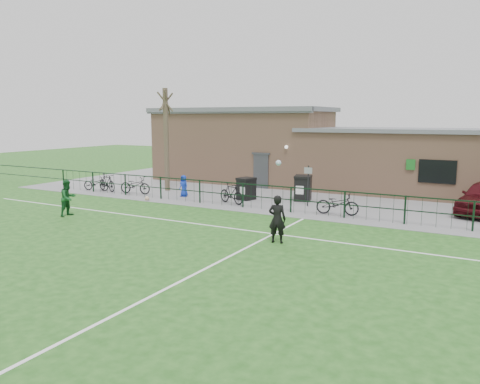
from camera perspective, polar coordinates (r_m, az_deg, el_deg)
The scene contains 20 objects.
ground at distance 15.34m, azimuth -9.16°, elevation -7.39°, with size 90.00×90.00×0.00m, color #1D4F17.
paving_strip at distance 26.99m, azimuth 8.77°, elevation -0.22°, with size 34.00×13.00×0.02m, color slate.
pitch_line_touch at distance 21.81m, azimuth 3.57°, elevation -2.35°, with size 28.00×0.10×0.01m, color white.
pitch_line_mid at distance 18.53m, azimuth -1.50°, elevation -4.39°, with size 28.00×0.10×0.01m, color white.
pitch_line_perp at distance 14.23m, azimuth -2.74°, elevation -8.57°, with size 0.10×16.00×0.01m, color white.
perimeter_fence at distance 21.88m, azimuth 3.81°, elevation -0.73°, with size 28.00×0.10×1.20m, color black.
bare_tree at distance 27.95m, azimuth -8.98°, elevation 6.26°, with size 0.30×0.30×6.00m, color #483B2C.
wheelie_bin_left at distance 24.66m, azimuth 0.77°, elevation 0.31°, with size 0.71×0.81×1.08m, color black.
wheelie_bin_right at distance 24.60m, azimuth 7.69°, elevation 0.38°, with size 0.81×0.92×1.23m, color black.
sign_post at distance 22.98m, azimuth 8.29°, elevation 0.73°, with size 0.06×0.06×2.00m, color black.
bicycle_a at distance 29.04m, azimuth -17.13°, elevation 1.03°, with size 0.58×1.67×0.88m, color black.
bicycle_b at distance 28.63m, azimuth -15.93°, elevation 1.12°, with size 0.48×1.71×1.03m, color black.
bicycle_c at distance 27.23m, azimuth -12.65°, elevation 0.83°, with size 0.66×1.90×1.00m, color black.
bicycle_d at distance 23.50m, azimuth -1.06°, elevation -0.16°, with size 0.50×1.76×1.06m, color black.
bicycle_e at distance 21.28m, azimuth 11.80°, elevation -1.41°, with size 0.66×1.89×0.99m, color black.
spectator_child at distance 25.81m, azimuth -6.87°, elevation 0.74°, with size 0.58×0.38×1.18m, color #1330B2.
goalkeeper_kick at distance 16.29m, azimuth 4.56°, elevation -3.12°, with size 1.57×2.91×2.64m.
outfield_player at distance 22.00m, azimuth -20.22°, elevation -0.67°, with size 0.78×0.61×1.61m, color #165023.
ball_ground at distance 25.04m, azimuth -11.27°, elevation -0.76°, with size 0.24×0.24×0.24m, color silver.
clubhouse at distance 29.84m, azimuth 9.29°, elevation 4.92°, with size 24.25×5.40×4.96m.
Camera 1 is at (9.15, -11.53, 4.31)m, focal length 35.00 mm.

